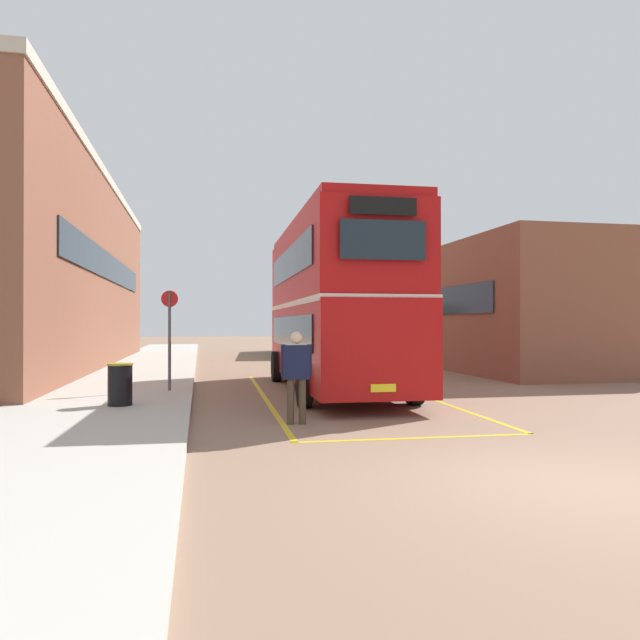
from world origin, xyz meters
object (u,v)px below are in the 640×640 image
Objects in this scene: pedestrian_boarding at (296,370)px; bus_stop_sign at (170,330)px; litter_bin at (120,384)px; single_deck_bus at (303,328)px; double_decker_bus at (334,303)px.

pedestrian_boarding is 0.67× the size of bus_stop_sign.
pedestrian_boarding is 4.22m from litter_bin.
litter_bin is (-8.03, -23.13, -1.04)m from single_deck_bus.
litter_bin is 0.34× the size of bus_stop_sign.
pedestrian_boarding is at bearing -110.15° from double_decker_bus.
double_decker_bus is at bearing -97.35° from single_deck_bus.
single_deck_bus is at bearing 70.86° from litter_bin.
pedestrian_boarding reaches higher than litter_bin.
litter_bin is (-3.51, 2.31, -0.43)m from pedestrian_boarding.
double_decker_bus reaches higher than bus_stop_sign.
double_decker_bus is 3.79× the size of bus_stop_sign.
litter_bin is at bearing -108.13° from bus_stop_sign.
single_deck_bus is at bearing 82.65° from double_decker_bus.
double_decker_bus reaches higher than single_deck_bus.
double_decker_bus reaches higher than pedestrian_boarding.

